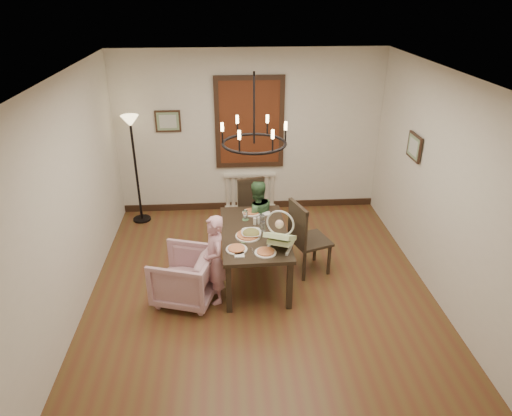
{
  "coord_description": "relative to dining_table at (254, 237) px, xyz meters",
  "views": [
    {
      "loc": [
        -0.41,
        -5.0,
        3.68
      ],
      "look_at": [
        -0.04,
        0.34,
        1.05
      ],
      "focal_mm": 32.0,
      "sensor_mm": 36.0,
      "label": 1
    }
  ],
  "objects": [
    {
      "name": "chandelier",
      "position": [
        0.0,
        -0.0,
        1.31
      ],
      "size": [
        0.8,
        0.8,
        0.04
      ],
      "primitive_type": "torus",
      "color": "black",
      "rests_on": "room_shell"
    },
    {
      "name": "seated_man",
      "position": [
        0.07,
        0.67,
        -0.16
      ],
      "size": [
        0.55,
        0.48,
        0.96
      ],
      "primitive_type": "imported",
      "rotation": [
        0.0,
        0.0,
        3.41
      ],
      "color": "#3B623A",
      "rests_on": "room_shell"
    },
    {
      "name": "pizza_platter",
      "position": [
        -0.09,
        -0.13,
        0.1
      ],
      "size": [
        0.33,
        0.33,
        0.04
      ],
      "primitive_type": "cylinder",
      "color": "tan",
      "rests_on": "dining_table"
    },
    {
      "name": "radiator",
      "position": [
        0.07,
        2.19,
        -0.29
      ],
      "size": [
        0.92,
        0.12,
        0.62
      ],
      "primitive_type": null,
      "color": "silver",
      "rests_on": "room_shell"
    },
    {
      "name": "picture_back",
      "position": [
        -1.28,
        2.18,
        1.01
      ],
      "size": [
        0.42,
        0.03,
        0.36
      ],
      "primitive_type": "cube",
      "color": "black",
      "rests_on": "room_shell"
    },
    {
      "name": "elderly_woman",
      "position": [
        -0.53,
        -0.46,
        -0.15
      ],
      "size": [
        0.33,
        0.41,
        0.99
      ],
      "primitive_type": "imported",
      "rotation": [
        0.0,
        0.0,
        -1.29
      ],
      "color": "#D495A3",
      "rests_on": "room_shell"
    },
    {
      "name": "dining_table",
      "position": [
        0.0,
        0.0,
        0.0
      ],
      "size": [
        0.9,
        1.56,
        0.73
      ],
      "rotation": [
        0.0,
        0.0,
        0.02
      ],
      "color": "black",
      "rests_on": "room_shell"
    },
    {
      "name": "salad_bowl",
      "position": [
        -0.05,
        -0.11,
        0.12
      ],
      "size": [
        0.32,
        0.32,
        0.08
      ],
      "primitive_type": "imported",
      "color": "white",
      "rests_on": "dining_table"
    },
    {
      "name": "room_shell",
      "position": [
        0.07,
        0.07,
        0.76
      ],
      "size": [
        4.51,
        5.0,
        2.81
      ],
      "color": "brown",
      "rests_on": "ground"
    },
    {
      "name": "armchair",
      "position": [
        -0.92,
        -0.42,
        -0.3
      ],
      "size": [
        0.93,
        0.92,
        0.68
      ],
      "primitive_type": "imported",
      "rotation": [
        0.0,
        0.0,
        -1.87
      ],
      "color": "#CE9DAD",
      "rests_on": "room_shell"
    },
    {
      "name": "floor_lamp",
      "position": [
        -1.83,
        1.86,
        0.26
      ],
      "size": [
        0.3,
        0.3,
        1.8
      ],
      "primitive_type": null,
      "color": "black",
      "rests_on": "room_shell"
    },
    {
      "name": "chair_right",
      "position": [
        0.79,
        0.12,
        -0.09
      ],
      "size": [
        0.61,
        0.61,
        1.09
      ],
      "primitive_type": null,
      "rotation": [
        0.0,
        0.0,
        1.91
      ],
      "color": "black",
      "rests_on": "room_shell"
    },
    {
      "name": "window_blinds",
      "position": [
        0.07,
        2.17,
        0.96
      ],
      "size": [
        1.0,
        0.03,
        1.4
      ],
      "primitive_type": "cube",
      "color": "#602613",
      "rests_on": "room_shell"
    },
    {
      "name": "drinking_glass",
      "position": [
        0.11,
        0.01,
        0.15
      ],
      "size": [
        0.07,
        0.07,
        0.14
      ],
      "primitive_type": "cylinder",
      "color": "silver",
      "rests_on": "dining_table"
    },
    {
      "name": "picture_right",
      "position": [
        2.28,
        0.61,
        1.01
      ],
      "size": [
        0.03,
        0.42,
        0.36
      ],
      "primitive_type": "cube",
      "rotation": [
        0.0,
        0.0,
        1.57
      ],
      "color": "black",
      "rests_on": "room_shell"
    },
    {
      "name": "baby_bouncer",
      "position": [
        0.3,
        -0.41,
        0.25
      ],
      "size": [
        0.54,
        0.62,
        0.34
      ],
      "primitive_type": null,
      "rotation": [
        0.0,
        0.0,
        -0.38
      ],
      "color": "beige",
      "rests_on": "dining_table"
    },
    {
      "name": "chair_far",
      "position": [
        0.08,
        1.06,
        -0.15
      ],
      "size": [
        0.53,
        0.53,
        0.98
      ],
      "primitive_type": null,
      "rotation": [
        0.0,
        0.0,
        0.27
      ],
      "color": "black",
      "rests_on": "room_shell"
    }
  ]
}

